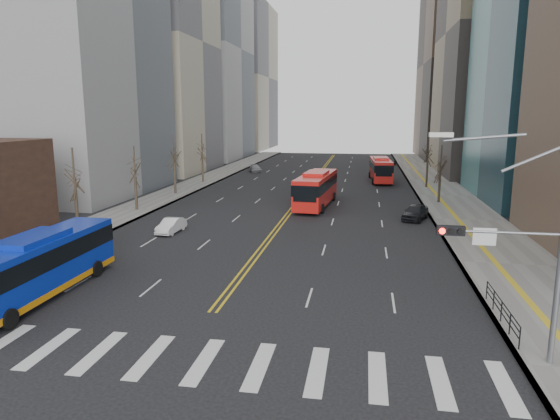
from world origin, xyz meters
name	(u,v)px	position (x,y,z in m)	size (l,w,h in m)	color
ground	(177,359)	(0.00, 0.00, 0.00)	(220.00, 220.00, 0.00)	black
sidewalk_right	(445,196)	(17.50, 45.00, 0.07)	(7.00, 130.00, 0.15)	slate
sidewalk_left	(183,189)	(-16.50, 45.00, 0.07)	(5.00, 130.00, 0.15)	slate
crosswalk	(177,359)	(0.00, 0.00, 0.01)	(26.70, 4.00, 0.01)	silver
centerline	(313,182)	(0.00, 55.00, 0.01)	(0.55, 100.00, 0.01)	gold
office_towers	(324,28)	(0.12, 68.51, 23.92)	(83.00, 134.00, 58.00)	gray
signal_mast	(523,249)	(13.77, 2.00, 4.86)	(5.37, 0.37, 9.39)	gray
pedestrian_railing	(502,308)	(14.30, 6.00, 0.82)	(0.06, 6.06, 1.02)	black
street_trees	(229,162)	(-7.18, 34.55, 4.87)	(35.20, 47.20, 7.60)	#31281E
blue_bus	(36,265)	(-10.19, 5.44, 1.88)	(2.89, 12.36, 3.59)	#0B26A9
red_bus_near	(316,187)	(2.36, 35.87, 2.13)	(3.89, 12.37, 3.83)	red
red_bus_far	(381,168)	(9.92, 57.99, 2.03)	(3.36, 11.65, 3.65)	red
car_white	(171,226)	(-8.73, 21.34, 0.62)	(1.32, 3.77, 1.24)	silver
car_dark_mid	(415,212)	(12.50, 30.34, 0.75)	(1.77, 4.39, 1.50)	black
car_silver	(255,168)	(-11.38, 66.81, 0.60)	(1.69, 4.16, 1.21)	gray
car_dark_far	(388,162)	(12.23, 83.53, 0.62)	(2.04, 4.43, 1.23)	black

